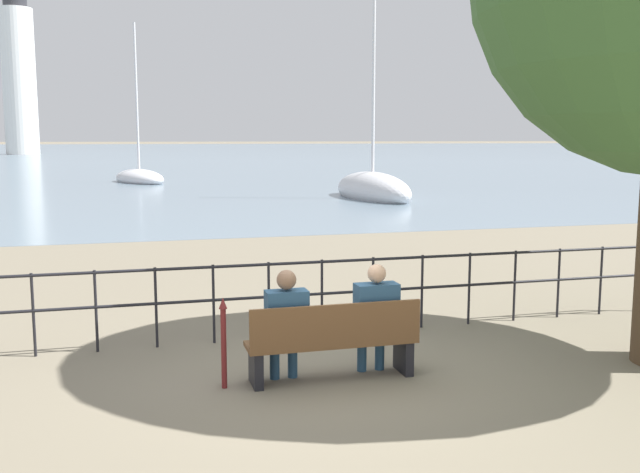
{
  "coord_description": "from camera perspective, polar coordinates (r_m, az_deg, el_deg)",
  "views": [
    {
      "loc": [
        -2.16,
        -7.43,
        2.69
      ],
      "look_at": [
        0.0,
        0.5,
        1.55
      ],
      "focal_mm": 40.0,
      "sensor_mm": 36.0,
      "label": 1
    }
  ],
  "objects": [
    {
      "name": "seated_person_right",
      "position": [
        8.15,
        4.46,
        -6.22
      ],
      "size": [
        0.49,
        0.35,
        1.29
      ],
      "color": "navy",
      "rests_on": "ground_plane"
    },
    {
      "name": "promenade_railing",
      "position": [
        9.64,
        -1.97,
        -4.05
      ],
      "size": [
        11.11,
        0.04,
        1.05
      ],
      "color": "black",
      "rests_on": "ground_plane"
    },
    {
      "name": "seated_person_left",
      "position": [
        7.87,
        -2.73,
        -6.75
      ],
      "size": [
        0.46,
        0.35,
        1.27
      ],
      "color": "navy",
      "rests_on": "ground_plane"
    },
    {
      "name": "harbor_water",
      "position": [
        168.98,
        -14.64,
        6.74
      ],
      "size": [
        600.0,
        300.0,
        0.01
      ],
      "color": "slate",
      "rests_on": "ground_plane"
    },
    {
      "name": "park_bench",
      "position": [
        8.0,
        1.08,
        -8.45
      ],
      "size": [
        1.93,
        0.45,
        0.9
      ],
      "color": "brown",
      "rests_on": "ground_plane"
    },
    {
      "name": "closed_umbrella",
      "position": [
        7.8,
        -7.72,
        -8.04
      ],
      "size": [
        0.09,
        0.09,
        1.0
      ],
      "color": "maroon",
      "rests_on": "ground_plane"
    },
    {
      "name": "sailboat_2",
      "position": [
        44.62,
        -14.25,
        4.58
      ],
      "size": [
        3.91,
        5.82,
        9.78
      ],
      "rotation": [
        0.0,
        0.0,
        0.36
      ],
      "color": "silver",
      "rests_on": "ground_plane"
    },
    {
      "name": "ground_plane",
      "position": [
        8.19,
        0.94,
        -11.27
      ],
      "size": [
        1000.0,
        1000.0,
        0.0
      ],
      "primitive_type": "plane",
      "color": "#7A705B"
    },
    {
      "name": "sailboat_1",
      "position": [
        31.97,
        4.21,
        3.72
      ],
      "size": [
        2.54,
        6.8,
        9.57
      ],
      "rotation": [
        0.0,
        0.0,
        0.06
      ],
      "color": "silver",
      "rests_on": "ground_plane"
    },
    {
      "name": "harbor_lighthouse",
      "position": [
        126.79,
        -22.96,
        12.01
      ],
      "size": [
        5.17,
        5.17,
        28.18
      ],
      "color": "white",
      "rests_on": "ground_plane"
    }
  ]
}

